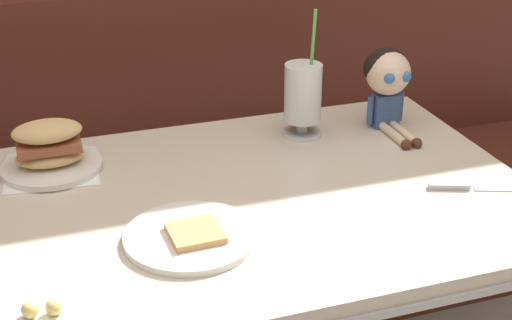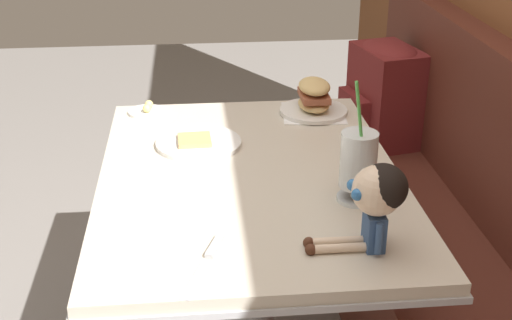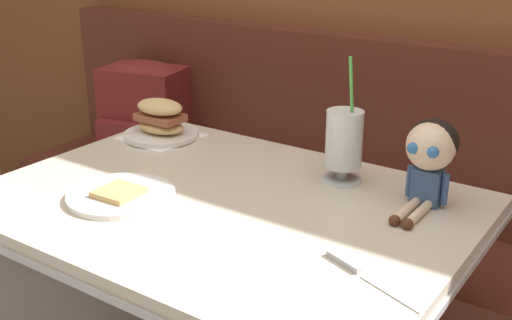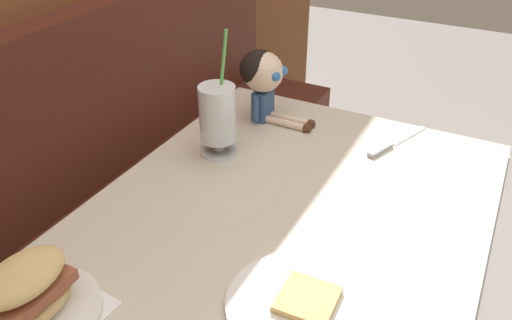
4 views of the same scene
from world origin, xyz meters
TOP-DOWN VIEW (x-y plane):
  - booth_bench at (0.00, 0.81)m, footprint 2.60×0.48m
  - diner_table at (0.00, 0.18)m, footprint 1.11×0.81m
  - toast_plate at (-0.20, 0.05)m, footprint 0.25×0.25m
  - milkshake_glass at (0.18, 0.43)m, footprint 0.10×0.10m
  - sandwich_plate at (-0.42, 0.43)m, footprint 0.22×0.22m
  - butter_knife at (0.40, 0.06)m, footprint 0.23×0.10m
  - seated_doll at (0.39, 0.42)m, footprint 0.11×0.22m

SIDE VIEW (x-z plane):
  - booth_bench at x=0.00m, z-range -0.17..0.83m
  - diner_table at x=0.00m, z-range 0.17..0.91m
  - butter_knife at x=0.40m, z-range 0.74..0.75m
  - toast_plate at x=-0.20m, z-range 0.74..0.76m
  - sandwich_plate at x=-0.42m, z-range 0.73..0.84m
  - milkshake_glass at x=0.18m, z-range 0.68..1.00m
  - seated_doll at x=0.39m, z-range 0.77..0.97m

